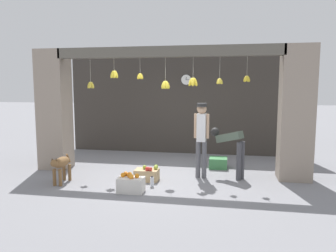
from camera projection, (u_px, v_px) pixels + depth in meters
ground_plane at (165, 176)px, 7.59m from camera, size 60.00×60.00×0.00m
shop_back_wall at (182, 105)px, 10.08m from camera, size 7.07×0.12×2.97m
shop_pillar_left at (54, 110)px, 8.22m from camera, size 0.70×0.60×2.97m
shop_pillar_right at (296, 113)px, 7.19m from camera, size 0.70×0.60×2.97m
storefront_awning at (165, 54)px, 7.37m from camera, size 5.17×0.28×0.97m
dog at (61, 164)px, 6.99m from camera, size 0.23×0.80×0.62m
shopkeeper at (201, 134)px, 7.36m from camera, size 0.34×0.29×1.70m
worker_stooping at (231, 145)px, 7.40m from camera, size 0.78×0.58×1.12m
fruit_crate_oranges at (131, 184)px, 6.44m from camera, size 0.51×0.33×0.38m
fruit_crate_apples at (147, 174)px, 7.24m from camera, size 0.51×0.35×0.34m
produce_box_green at (218, 163)px, 8.34m from camera, size 0.45×0.44×0.27m
water_bottle at (152, 182)px, 6.80m from camera, size 0.08×0.08×0.22m
wall_clock at (186, 80)px, 9.89m from camera, size 0.32×0.03×0.32m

